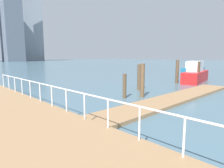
{
  "coord_description": "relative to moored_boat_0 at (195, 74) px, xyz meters",
  "views": [
    {
      "loc": [
        -7.67,
        4.94,
        2.95
      ],
      "look_at": [
        -1.15,
        11.71,
        1.6
      ],
      "focal_mm": 31.08,
      "sensor_mm": 36.0,
      "label": 1
    }
  ],
  "objects": [
    {
      "name": "ground_plane",
      "position": [
        -14.6,
        5.75,
        -0.89
      ],
      "size": [
        300.0,
        300.0,
        0.0
      ],
      "primitive_type": "plane",
      "color": "#476675"
    },
    {
      "name": "floating_dock",
      "position": [
        -10.3,
        -2.95,
        -0.8
      ],
      "size": [
        15.6,
        2.0,
        0.18
      ],
      "primitive_type": "cube",
      "color": "#93704C",
      "rests_on": "ground_plane"
    },
    {
      "name": "boardwalk_railing",
      "position": [
        -17.75,
        -5.12,
        0.33
      ],
      "size": [
        0.06,
        26.87,
        1.08
      ],
      "color": "white",
      "rests_on": "boardwalk"
    },
    {
      "name": "dock_piling_0",
      "position": [
        -1.33,
        -0.87,
        0.31
      ],
      "size": [
        0.28,
        0.28,
        2.39
      ],
      "primitive_type": "cylinder",
      "color": "#473826",
      "rests_on": "ground_plane"
    },
    {
      "name": "dock_piling_1",
      "position": [
        -2.35,
        1.04,
        0.39
      ],
      "size": [
        0.35,
        0.35,
        2.55
      ],
      "primitive_type": "cylinder",
      "color": "brown",
      "rests_on": "ground_plane"
    },
    {
      "name": "dock_piling_2",
      "position": [
        -8.95,
        1.1,
        0.24
      ],
      "size": [
        0.35,
        0.35,
        2.26
      ],
      "primitive_type": "cylinder",
      "color": "brown",
      "rests_on": "ground_plane"
    },
    {
      "name": "dock_piling_3",
      "position": [
        -12.28,
        -0.22,
        -0.02
      ],
      "size": [
        0.26,
        0.26,
        1.73
      ],
      "primitive_type": "cylinder",
      "color": "brown",
      "rests_on": "ground_plane"
    },
    {
      "name": "dock_piling_5",
      "position": [
        -11.12,
        -0.89,
        0.33
      ],
      "size": [
        0.3,
        0.3,
        2.44
      ],
      "primitive_type": "cylinder",
      "color": "brown",
      "rests_on": "ground_plane"
    },
    {
      "name": "moored_boat_0",
      "position": [
        0.0,
        0.0,
        0.0
      ],
      "size": [
        6.45,
        2.78,
        2.41
      ],
      "color": "red",
      "rests_on": "ground_plane"
    },
    {
      "name": "moored_boat_1",
      "position": [
        5.76,
        2.8,
        -0.07
      ],
      "size": [
        5.08,
        2.48,
        2.19
      ],
      "color": "#1E6B8C",
      "rests_on": "ground_plane"
    },
    {
      "name": "skyline_tower_4",
      "position": [
        13.56,
        105.99,
        24.63
      ],
      "size": [
        10.17,
        8.78,
        51.03
      ],
      "primitive_type": "cube",
      "rotation": [
        0.0,
        0.0,
        0.08
      ],
      "color": "slate",
      "rests_on": "ground_plane"
    },
    {
      "name": "skyline_tower_5",
      "position": [
        31.65,
        123.96,
        22.06
      ],
      "size": [
        12.56,
        9.88,
        45.89
      ],
      "primitive_type": "cube",
      "rotation": [
        0.0,
        0.0,
        -0.09
      ],
      "color": "#8C939E",
      "rests_on": "ground_plane"
    }
  ]
}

